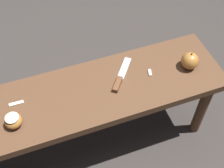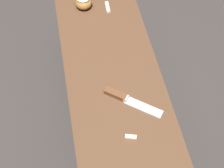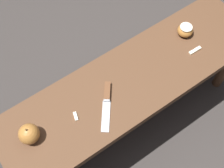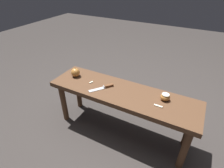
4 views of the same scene
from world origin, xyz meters
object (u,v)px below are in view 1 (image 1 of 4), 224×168
Objects in this scene: apple_cut at (13,121)px; wooden_bench at (90,101)px; knife at (120,79)px; apple_whole at (190,61)px.

wooden_bench is at bearing -170.69° from apple_cut.
apple_cut is (0.49, 0.07, 0.02)m from knife.
apple_whole is at bearing -177.34° from apple_cut.
apple_cut is at bearing 136.07° from knife.
apple_whole is at bearing 177.97° from wooden_bench.
apple_cut is (0.34, 0.06, 0.09)m from wooden_bench.
apple_whole is 0.82m from apple_cut.
wooden_bench is 6.60× the size of knife.
apple_cut is at bearing 2.66° from apple_whole.
knife is 0.49m from apple_cut.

